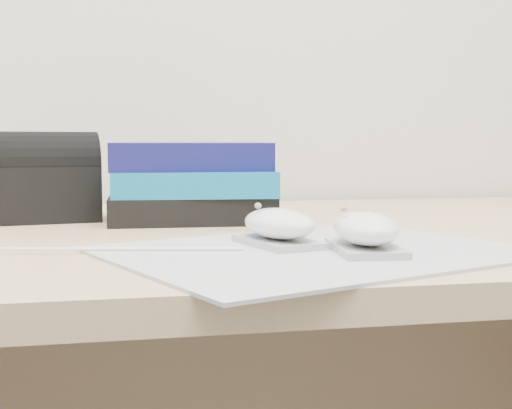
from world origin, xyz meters
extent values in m
cube|color=tan|center=(0.00, 1.58, 0.71)|extent=(1.60, 0.80, 0.03)
cube|color=tan|center=(0.00, 1.96, 0.35)|extent=(1.52, 0.03, 0.35)
cube|color=gray|center=(0.00, 1.35, 0.73)|extent=(0.48, 0.43, 0.00)
cube|color=#ABABAD|center=(-0.03, 1.39, 0.74)|extent=(0.08, 0.12, 0.01)
ellipsoid|color=white|center=(-0.03, 1.39, 0.76)|extent=(0.09, 0.12, 0.03)
ellipsoid|color=#97989A|center=(-0.05, 1.39, 0.77)|extent=(0.01, 0.01, 0.01)
cube|color=#A2A2A5|center=(0.04, 1.33, 0.74)|extent=(0.07, 0.11, 0.01)
ellipsoid|color=white|center=(0.04, 1.33, 0.76)|extent=(0.07, 0.11, 0.03)
ellipsoid|color=gray|center=(0.02, 1.33, 0.78)|extent=(0.01, 0.01, 0.01)
cylinder|color=white|center=(-0.20, 1.38, 0.73)|extent=(0.24, 0.05, 0.00)
cube|color=black|center=(-0.09, 1.68, 0.75)|extent=(0.23, 0.19, 0.04)
cube|color=#0E6EA1|center=(-0.09, 1.67, 0.78)|extent=(0.23, 0.19, 0.03)
cube|color=#11134F|center=(-0.09, 1.68, 0.82)|extent=(0.22, 0.17, 0.04)
cube|color=silver|center=(-0.09, 1.66, 0.84)|extent=(0.22, 0.05, 0.00)
cube|color=black|center=(-0.28, 1.71, 0.77)|extent=(0.14, 0.11, 0.08)
cylinder|color=black|center=(-0.28, 1.71, 0.81)|extent=(0.14, 0.11, 0.09)
camera|label=1|loc=(-0.20, 0.68, 0.84)|focal=50.00mm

